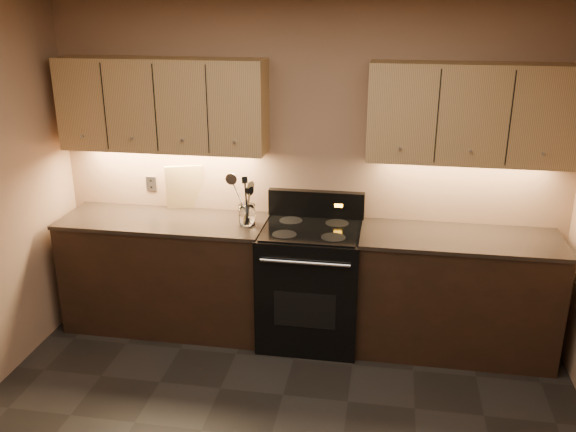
# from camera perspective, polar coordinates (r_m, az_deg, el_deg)

# --- Properties ---
(wall_back) EXTENTS (4.00, 0.04, 2.60)m
(wall_back) POSITION_cam_1_polar(r_m,az_deg,el_deg) (4.79, 1.81, 4.36)
(wall_back) COLOR #9F7B5D
(wall_back) RESTS_ON ground
(counter_left) EXTENTS (1.62, 0.62, 0.93)m
(counter_left) POSITION_cam_1_polar(r_m,az_deg,el_deg) (5.07, -11.24, -5.20)
(counter_left) COLOR black
(counter_left) RESTS_ON ground
(counter_right) EXTENTS (1.46, 0.62, 0.93)m
(counter_right) POSITION_cam_1_polar(r_m,az_deg,el_deg) (4.80, 15.40, -7.03)
(counter_right) COLOR black
(counter_right) RESTS_ON ground
(stove) EXTENTS (0.76, 0.68, 1.14)m
(stove) POSITION_cam_1_polar(r_m,az_deg,el_deg) (4.77, 2.14, -6.24)
(stove) COLOR black
(stove) RESTS_ON ground
(upper_cab_left) EXTENTS (1.60, 0.30, 0.70)m
(upper_cab_left) POSITION_cam_1_polar(r_m,az_deg,el_deg) (4.81, -11.68, 10.14)
(upper_cab_left) COLOR tan
(upper_cab_left) RESTS_ON wall_back
(upper_cab_right) EXTENTS (1.44, 0.30, 0.70)m
(upper_cab_right) POSITION_cam_1_polar(r_m,az_deg,el_deg) (4.53, 16.77, 9.13)
(upper_cab_right) COLOR tan
(upper_cab_right) RESTS_ON wall_back
(outlet_plate) EXTENTS (0.08, 0.01, 0.12)m
(outlet_plate) POSITION_cam_1_polar(r_m,az_deg,el_deg) (5.16, -12.68, 2.95)
(outlet_plate) COLOR #B2B5BA
(outlet_plate) RESTS_ON wall_back
(utensil_crock) EXTENTS (0.13, 0.13, 0.16)m
(utensil_crock) POSITION_cam_1_polar(r_m,az_deg,el_deg) (4.66, -3.86, 0.07)
(utensil_crock) COLOR white
(utensil_crock) RESTS_ON counter_left
(cutting_board) EXTENTS (0.31, 0.17, 0.37)m
(cutting_board) POSITION_cam_1_polar(r_m,az_deg,el_deg) (5.03, -9.68, 2.67)
(cutting_board) COLOR tan
(cutting_board) RESTS_ON counter_left
(wooden_spoon) EXTENTS (0.12, 0.09, 0.33)m
(wooden_spoon) POSITION_cam_1_polar(r_m,az_deg,el_deg) (4.62, -4.14, 1.26)
(wooden_spoon) COLOR tan
(wooden_spoon) RESTS_ON utensil_crock
(black_spoon) EXTENTS (0.11, 0.09, 0.30)m
(black_spoon) POSITION_cam_1_polar(r_m,az_deg,el_deg) (4.66, -3.97, 1.23)
(black_spoon) COLOR black
(black_spoon) RESTS_ON utensil_crock
(black_turner) EXTENTS (0.14, 0.16, 0.38)m
(black_turner) POSITION_cam_1_polar(r_m,az_deg,el_deg) (4.59, -3.82, 1.46)
(black_turner) COLOR black
(black_turner) RESTS_ON utensil_crock
(steel_spatula) EXTENTS (0.24, 0.11, 0.40)m
(steel_spatula) POSITION_cam_1_polar(r_m,az_deg,el_deg) (4.62, -3.61, 1.74)
(steel_spatula) COLOR silver
(steel_spatula) RESTS_ON utensil_crock
(steel_skimmer) EXTENTS (0.23, 0.10, 0.40)m
(steel_skimmer) POSITION_cam_1_polar(r_m,az_deg,el_deg) (4.60, -3.53, 1.65)
(steel_skimmer) COLOR silver
(steel_skimmer) RESTS_ON utensil_crock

